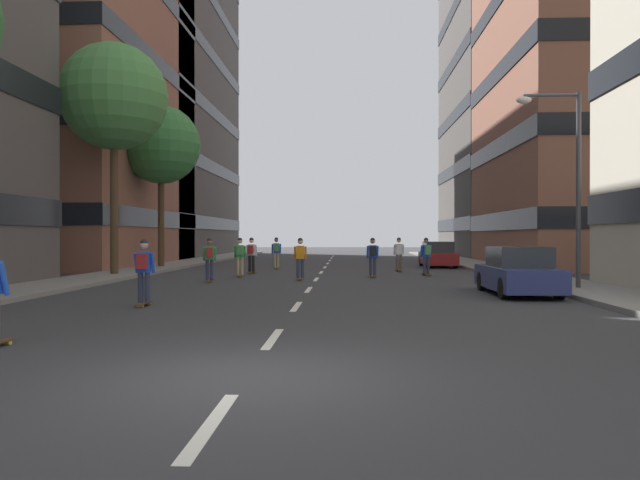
{
  "coord_description": "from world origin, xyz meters",
  "views": [
    {
      "loc": [
        1.35,
        -7.93,
        1.86
      ],
      "look_at": [
        0.0,
        21.69,
        1.66
      ],
      "focal_mm": 34.19,
      "sensor_mm": 36.0,
      "label": 1
    }
  ],
  "objects_px": {
    "skater_3": "(373,255)",
    "skater_9": "(276,251)",
    "street_tree_near": "(161,145)",
    "street_tree_far": "(114,97)",
    "skater_0": "(144,268)",
    "skater_1": "(210,257)",
    "skater_6": "(251,253)",
    "parked_car_mid": "(518,273)",
    "skater_5": "(426,254)",
    "skater_7": "(300,257)",
    "skater_2": "(240,255)",
    "skater_4": "(399,253)",
    "streetlamp_right": "(567,167)",
    "parked_car_near": "(438,255)"
  },
  "relations": [
    {
      "from": "streetlamp_right",
      "to": "skater_1",
      "type": "distance_m",
      "value": 13.7
    },
    {
      "from": "skater_1",
      "to": "skater_3",
      "type": "xyz_separation_m",
      "value": [
        6.66,
        2.97,
        0.0
      ]
    },
    {
      "from": "skater_6",
      "to": "skater_3",
      "type": "bearing_deg",
      "value": -23.83
    },
    {
      "from": "skater_1",
      "to": "skater_0",
      "type": "bearing_deg",
      "value": -88.85
    },
    {
      "from": "skater_3",
      "to": "skater_9",
      "type": "distance_m",
      "value": 8.47
    },
    {
      "from": "skater_3",
      "to": "skater_4",
      "type": "xyz_separation_m",
      "value": [
        1.55,
        4.63,
        -0.03
      ]
    },
    {
      "from": "parked_car_near",
      "to": "street_tree_far",
      "type": "distance_m",
      "value": 19.96
    },
    {
      "from": "parked_car_near",
      "to": "streetlamp_right",
      "type": "height_order",
      "value": "streetlamp_right"
    },
    {
      "from": "parked_car_near",
      "to": "skater_3",
      "type": "xyz_separation_m",
      "value": [
        -4.26,
        -9.41,
        0.32
      ]
    },
    {
      "from": "parked_car_near",
      "to": "skater_9",
      "type": "bearing_deg",
      "value": -164.18
    },
    {
      "from": "parked_car_mid",
      "to": "skater_5",
      "type": "relative_size",
      "value": 2.47
    },
    {
      "from": "streetlamp_right",
      "to": "skater_2",
      "type": "height_order",
      "value": "streetlamp_right"
    },
    {
      "from": "skater_4",
      "to": "street_tree_far",
      "type": "bearing_deg",
      "value": -161.26
    },
    {
      "from": "skater_1",
      "to": "skater_6",
      "type": "relative_size",
      "value": 1.0
    },
    {
      "from": "skater_0",
      "to": "skater_6",
      "type": "height_order",
      "value": "same"
    },
    {
      "from": "skater_5",
      "to": "skater_6",
      "type": "xyz_separation_m",
      "value": [
        -8.4,
        1.24,
        0.0
      ]
    },
    {
      "from": "parked_car_mid",
      "to": "skater_5",
      "type": "bearing_deg",
      "value": 100.71
    },
    {
      "from": "parked_car_mid",
      "to": "skater_3",
      "type": "distance_m",
      "value": 8.8
    },
    {
      "from": "skater_0",
      "to": "skater_1",
      "type": "bearing_deg",
      "value": 91.15
    },
    {
      "from": "skater_5",
      "to": "skater_7",
      "type": "height_order",
      "value": "same"
    },
    {
      "from": "street_tree_near",
      "to": "skater_0",
      "type": "bearing_deg",
      "value": -74.08
    },
    {
      "from": "skater_2",
      "to": "skater_5",
      "type": "distance_m",
      "value": 8.61
    },
    {
      "from": "parked_car_mid",
      "to": "skater_1",
      "type": "height_order",
      "value": "skater_1"
    },
    {
      "from": "skater_2",
      "to": "skater_6",
      "type": "height_order",
      "value": "same"
    },
    {
      "from": "skater_4",
      "to": "skater_6",
      "type": "height_order",
      "value": "same"
    },
    {
      "from": "skater_2",
      "to": "street_tree_near",
      "type": "bearing_deg",
      "value": 129.24
    },
    {
      "from": "skater_3",
      "to": "skater_9",
      "type": "relative_size",
      "value": 1.0
    },
    {
      "from": "streetlamp_right",
      "to": "parked_car_near",
      "type": "bearing_deg",
      "value": 96.88
    },
    {
      "from": "skater_0",
      "to": "skater_2",
      "type": "distance_m",
      "value": 11.38
    },
    {
      "from": "street_tree_near",
      "to": "street_tree_far",
      "type": "xyz_separation_m",
      "value": [
        0.0,
        -6.98,
        1.14
      ]
    },
    {
      "from": "skater_5",
      "to": "skater_6",
      "type": "relative_size",
      "value": 1.0
    },
    {
      "from": "skater_5",
      "to": "street_tree_far",
      "type": "bearing_deg",
      "value": -175.09
    },
    {
      "from": "skater_2",
      "to": "skater_4",
      "type": "height_order",
      "value": "same"
    },
    {
      "from": "skater_0",
      "to": "skater_3",
      "type": "xyz_separation_m",
      "value": [
        6.49,
        11.35,
        0.0
      ]
    },
    {
      "from": "parked_car_mid",
      "to": "skater_2",
      "type": "height_order",
      "value": "skater_2"
    },
    {
      "from": "parked_car_near",
      "to": "skater_0",
      "type": "bearing_deg",
      "value": -117.37
    },
    {
      "from": "skater_6",
      "to": "skater_2",
      "type": "bearing_deg",
      "value": -92.39
    },
    {
      "from": "parked_car_near",
      "to": "skater_4",
      "type": "relative_size",
      "value": 2.47
    },
    {
      "from": "street_tree_near",
      "to": "skater_9",
      "type": "height_order",
      "value": "street_tree_near"
    },
    {
      "from": "street_tree_far",
      "to": "skater_0",
      "type": "relative_size",
      "value": 5.9
    },
    {
      "from": "skater_4",
      "to": "skater_6",
      "type": "xyz_separation_m",
      "value": [
        -7.4,
        -2.05,
        0.03
      ]
    },
    {
      "from": "street_tree_near",
      "to": "skater_5",
      "type": "bearing_deg",
      "value": -21.92
    },
    {
      "from": "street_tree_near",
      "to": "skater_1",
      "type": "relative_size",
      "value": 5.15
    },
    {
      "from": "streetlamp_right",
      "to": "skater_0",
      "type": "height_order",
      "value": "streetlamp_right"
    },
    {
      "from": "street_tree_far",
      "to": "skater_5",
      "type": "height_order",
      "value": "street_tree_far"
    },
    {
      "from": "skater_4",
      "to": "skater_0",
      "type": "bearing_deg",
      "value": -116.7
    },
    {
      "from": "skater_7",
      "to": "skater_1",
      "type": "bearing_deg",
      "value": -160.06
    },
    {
      "from": "parked_car_mid",
      "to": "street_tree_near",
      "type": "bearing_deg",
      "value": 137.26
    },
    {
      "from": "skater_0",
      "to": "skater_7",
      "type": "height_order",
      "value": "same"
    },
    {
      "from": "skater_1",
      "to": "skater_4",
      "type": "distance_m",
      "value": 11.19
    }
  ]
}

